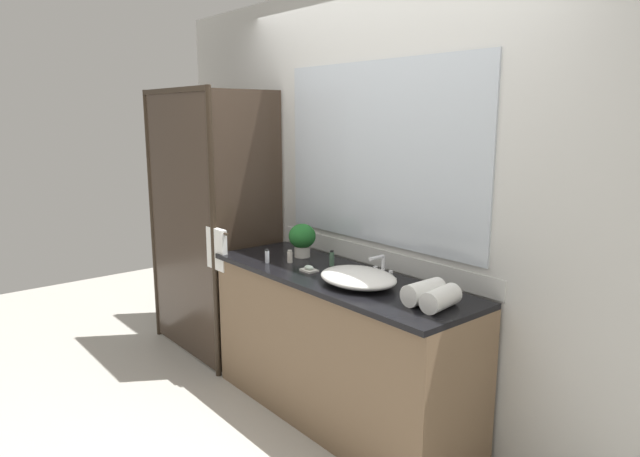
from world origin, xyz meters
The scene contains 13 objects.
ground_plane centered at (0.00, 0.00, 0.00)m, with size 8.00×8.00×0.00m, color #B7B2A8.
wall_back_with_mirror centered at (0.00, 0.34, 1.31)m, with size 4.40×0.06×2.60m.
vanity_cabinet centered at (0.00, 0.01, 0.45)m, with size 1.80×0.58×0.90m.
shower_enclosure centered at (-1.28, -0.19, 1.02)m, with size 1.20×0.59×2.00m.
sink_basin centered at (0.23, -0.04, 0.94)m, with size 0.47×0.36×0.08m, color white.
faucet centered at (0.23, 0.14, 0.94)m, with size 0.17×0.13×0.14m.
potted_plant centered at (-0.46, 0.11, 1.03)m, with size 0.18×0.18×0.22m.
soap_dish centered at (-0.16, -0.08, 0.91)m, with size 0.10×0.07×0.04m.
amenity_bottle_conditioner centered at (-0.17, 0.11, 0.95)m, with size 0.03×0.03×0.10m.
amenity_bottle_shampoo centered at (-0.48, -0.16, 0.94)m, with size 0.03×0.03×0.09m.
amenity_bottle_lotion centered at (-0.39, -0.04, 0.94)m, with size 0.03×0.03×0.08m.
rolled_towel_near_edge centered at (0.76, -0.01, 0.95)m, with size 0.11×0.11×0.22m, color white.
rolled_towel_middle centered at (0.65, 0.00, 0.96)m, with size 0.11×0.11×0.22m, color white.
Camera 1 is at (2.37, -2.08, 1.80)m, focal length 31.64 mm.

